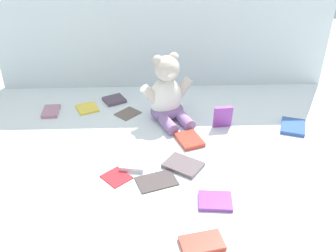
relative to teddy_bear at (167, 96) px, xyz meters
The scene contains 16 objects.
ground_plane 0.17m from the teddy_bear, 93.06° to the right, with size 3.20×3.20×0.00m, color silver.
backdrop_drape 0.42m from the teddy_bear, 91.23° to the left, with size 1.63×0.03×0.73m, color silver.
teddy_bear is the anchor object (origin of this frame).
book_case_0 0.26m from the teddy_bear, 20.91° to the right, with size 0.08×0.01×0.10m, color purple.
book_case_1 0.38m from the teddy_bear, 112.22° to the right, with size 0.09×0.11×0.02m, color silver.
book_case_2 0.55m from the teddy_bear, 11.74° to the right, with size 0.10×0.13×0.02m, color #2D51A3.
book_case_3 0.39m from the teddy_bear, 166.60° to the left, with size 0.09×0.10×0.01m, color yellow.
book_case_4 0.58m from the teddy_bear, 76.20° to the right, with size 0.09×0.11×0.01m, color purple.
book_case_5 0.38m from the teddy_bear, 82.90° to the right, with size 0.10×0.13×0.01m, color #5F5256.
book_case_6 0.21m from the teddy_bear, 168.03° to the left, with size 0.08×0.10×0.01m, color #64574D.
book_case_7 0.24m from the teddy_bear, 67.26° to the right, with size 0.09×0.12×0.02m, color red.
book_case_8 0.54m from the teddy_bear, behind, with size 0.07×0.11×0.01m, color #A9708B.
book_case_9 0.74m from the teddy_bear, 84.29° to the right, with size 0.07×0.12×0.02m, color red.
book_case_10 0.47m from the teddy_bear, 115.35° to the right, with size 0.08×0.09×0.01m, color red.
book_case_11 0.46m from the teddy_bear, 96.95° to the right, with size 0.09×0.14×0.01m, color #4A4141.
book_case_12 0.32m from the teddy_bear, 147.10° to the left, with size 0.09×0.09×0.02m, color #504154.
Camera 1 is at (-0.05, -1.36, 0.88)m, focal length 41.41 mm.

